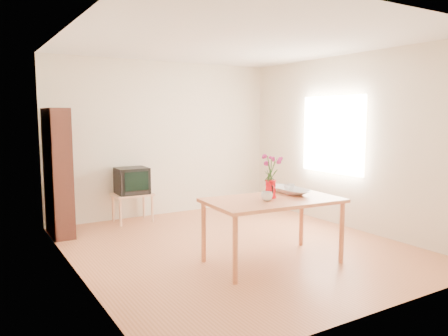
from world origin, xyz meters
TOP-DOWN VIEW (x-y plane):
  - room at (0.03, 0.00)m, footprint 4.50×4.50m
  - table at (0.03, -0.73)m, footprint 1.58×0.97m
  - tv_stand at (-0.70, 1.97)m, footprint 0.60×0.45m
  - bookshelf at (-1.85, 1.75)m, footprint 0.28×0.70m
  - pitcher at (0.04, -0.67)m, footprint 0.14×0.21m
  - flowers at (0.04, -0.67)m, footprint 0.24×0.24m
  - mug at (-0.11, -0.80)m, footprint 0.14×0.14m
  - bowl at (0.42, -0.55)m, footprint 0.45×0.45m
  - teacup_a at (0.38, -0.55)m, footprint 0.09×0.09m
  - teacup_b at (0.46, -0.53)m, footprint 0.09×0.09m
  - television at (-0.70, 1.98)m, footprint 0.49×0.46m

SIDE VIEW (x-z plane):
  - tv_stand at x=-0.70m, z-range 0.16..0.62m
  - television at x=-0.70m, z-range 0.46..0.88m
  - table at x=0.03m, z-range 0.30..1.05m
  - mug at x=-0.11m, z-range 0.75..0.85m
  - bookshelf at x=-1.85m, z-range -0.06..1.74m
  - pitcher at x=0.04m, z-range 0.74..0.95m
  - teacup_a at x=0.38m, z-range 0.88..0.94m
  - teacup_b at x=0.46m, z-range 0.88..0.95m
  - bowl at x=0.42m, z-range 0.75..1.15m
  - flowers at x=0.04m, z-range 0.95..1.29m
  - room at x=0.03m, z-range -0.95..3.55m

